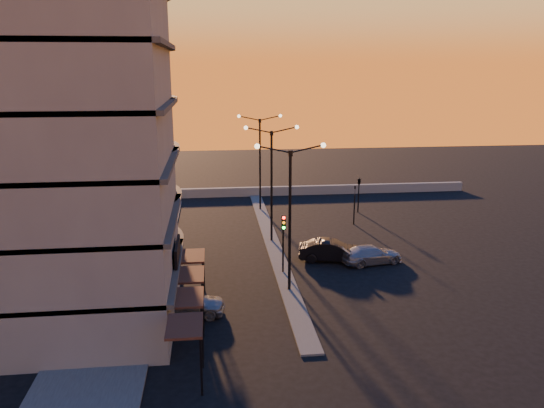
{
  "coord_description": "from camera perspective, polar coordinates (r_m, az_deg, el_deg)",
  "views": [
    {
      "loc": [
        -4.69,
        -31.14,
        13.9
      ],
      "look_at": [
        -0.4,
        6.2,
        4.17
      ],
      "focal_mm": 35.0,
      "sensor_mm": 36.0,
      "label": 1
    }
  ],
  "objects": [
    {
      "name": "ground",
      "position": [
        34.42,
        1.86,
        -9.31
      ],
      "size": [
        120.0,
        120.0,
        0.0
      ],
      "primitive_type": "plane",
      "color": "black",
      "rests_on": "ground"
    },
    {
      "name": "parapet",
      "position": [
        59.07,
        0.12,
        1.4
      ],
      "size": [
        44.0,
        0.5,
        1.0
      ],
      "primitive_type": "cube",
      "color": "gray",
      "rests_on": "ground"
    },
    {
      "name": "signal_east_b",
      "position": [
        52.27,
        9.35,
        2.39
      ],
      "size": [
        0.42,
        1.99,
        3.6
      ],
      "color": "black",
      "rests_on": "ground"
    },
    {
      "name": "car_hatchback",
      "position": [
        31.33,
        -9.42,
        -10.44
      ],
      "size": [
        4.72,
        2.11,
        1.58
      ],
      "primitive_type": "imported",
      "rotation": [
        0.0,
        0.0,
        1.52
      ],
      "color": "gray",
      "rests_on": "ground"
    },
    {
      "name": "traffic_light_main",
      "position": [
        36.05,
        1.24,
        -3.28
      ],
      "size": [
        0.28,
        0.44,
        4.25
      ],
      "color": "black",
      "rests_on": "ground"
    },
    {
      "name": "streetlamp_mid",
      "position": [
        42.23,
        -0.05,
        3.17
      ],
      "size": [
        4.32,
        0.32,
        9.51
      ],
      "color": "black",
      "rests_on": "ground"
    },
    {
      "name": "streetlamp_near",
      "position": [
        32.57,
        1.94,
        -0.27
      ],
      "size": [
        4.32,
        0.32,
        9.51
      ],
      "color": "black",
      "rests_on": "ground"
    },
    {
      "name": "signal_east_a",
      "position": [
        48.39,
        8.86,
        0.01
      ],
      "size": [
        0.13,
        0.16,
        3.6
      ],
      "color": "black",
      "rests_on": "ground"
    },
    {
      "name": "building",
      "position": [
        32.59,
        -23.51,
        9.83
      ],
      "size": [
        14.35,
        17.08,
        25.0
      ],
      "color": "slate",
      "rests_on": "ground"
    },
    {
      "name": "sidewalk_west",
      "position": [
        38.21,
        -14.96,
        -7.24
      ],
      "size": [
        5.0,
        40.0,
        0.12
      ],
      "primitive_type": "cube",
      "color": "#494947",
      "rests_on": "ground"
    },
    {
      "name": "streetlamp_far",
      "position": [
        52.02,
        -1.3,
        5.32
      ],
      "size": [
        4.32,
        0.32,
        9.51
      ],
      "color": "black",
      "rests_on": "ground"
    },
    {
      "name": "median",
      "position": [
        43.66,
        -0.05,
        -3.97
      ],
      "size": [
        1.2,
        36.0,
        0.12
      ],
      "primitive_type": "cube",
      "color": "#494947",
      "rests_on": "ground"
    },
    {
      "name": "car_sedan",
      "position": [
        39.46,
        6.38,
        -5.0
      ],
      "size": [
        4.98,
        2.53,
        1.56
      ],
      "primitive_type": "imported",
      "rotation": [
        0.0,
        0.0,
        1.38
      ],
      "color": "black",
      "rests_on": "ground"
    },
    {
      "name": "car_wagon",
      "position": [
        39.45,
        10.67,
        -5.36
      ],
      "size": [
        4.82,
        2.67,
        1.32
      ],
      "primitive_type": "imported",
      "rotation": [
        0.0,
        0.0,
        1.76
      ],
      "color": "gray",
      "rests_on": "ground"
    }
  ]
}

